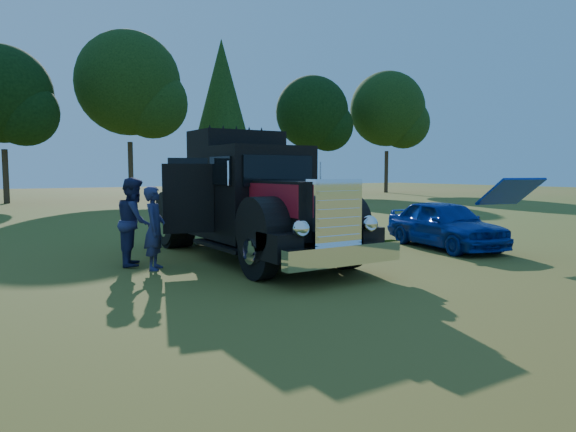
# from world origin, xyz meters

# --- Properties ---
(ground) EXTENTS (120.00, 120.00, 0.00)m
(ground) POSITION_xyz_m (0.00, 0.00, 0.00)
(ground) COLOR #3E5C1B
(ground) RESTS_ON ground
(treeline) EXTENTS (66.14, 24.04, 13.33)m
(treeline) POSITION_xyz_m (-3.19, 26.95, 7.66)
(treeline) COLOR #2D2116
(treeline) RESTS_ON ground
(diamond_t_truck) EXTENTS (3.36, 7.16, 3.00)m
(diamond_t_truck) POSITION_xyz_m (-0.69, 2.90, 1.28)
(diamond_t_truck) COLOR black
(diamond_t_truck) RESTS_ON ground
(hotrod_coupe) EXTENTS (2.23, 4.24, 1.89)m
(hotrod_coupe) POSITION_xyz_m (4.44, 1.69, 0.65)
(hotrod_coupe) COLOR #0716A6
(hotrod_coupe) RESTS_ON ground
(spectator_near) EXTENTS (0.67, 0.75, 1.73)m
(spectator_near) POSITION_xyz_m (-3.04, 2.87, 0.86)
(spectator_near) COLOR #1C1E43
(spectator_near) RESTS_ON ground
(spectator_far) EXTENTS (1.00, 1.12, 1.90)m
(spectator_far) POSITION_xyz_m (-3.24, 3.59, 0.95)
(spectator_far) COLOR #20314B
(spectator_far) RESTS_ON ground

